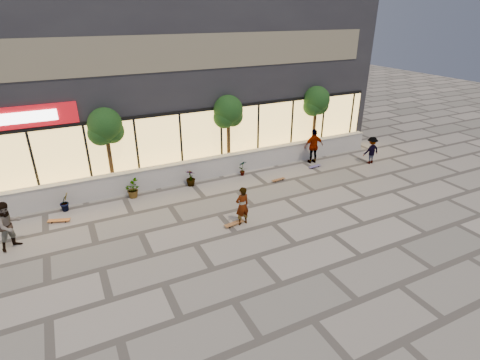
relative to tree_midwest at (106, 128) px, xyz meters
name	(u,v)px	position (x,y,z in m)	size (l,w,h in m)	color
ground	(256,256)	(3.50, -7.70, -2.99)	(80.00, 80.00, 0.00)	#A79D91
planter_wall	(189,171)	(3.50, -0.70, -2.46)	(22.00, 0.42, 1.04)	silver
retail_building	(153,78)	(3.50, 4.79, 1.26)	(24.00, 9.17, 8.50)	#27262C
shrub_b	(65,202)	(-2.20, -1.25, -2.58)	(0.45, 0.36, 0.81)	#123A16
shrub_c	(132,189)	(0.60, -1.25, -2.58)	(0.73, 0.63, 0.81)	#123A16
shrub_d	(191,178)	(3.40, -1.25, -2.58)	(0.45, 0.45, 0.81)	#123A16
shrub_e	(243,168)	(6.20, -1.25, -2.58)	(0.43, 0.29, 0.81)	#123A16
tree_midwest	(106,128)	(0.00, 0.00, 0.00)	(1.60, 1.50, 3.92)	#483319
tree_mideast	(228,113)	(6.00, 0.00, 0.00)	(1.60, 1.50, 3.92)	#483319
tree_east	(316,103)	(11.50, 0.00, 0.00)	(1.60, 1.50, 3.92)	#483319
skater_center	(242,206)	(4.03, -5.54, -2.18)	(0.59, 0.38, 1.61)	white
skater_left	(9,225)	(-4.02, -3.37, -2.08)	(0.88, 0.69, 1.81)	tan
skater_right_near	(314,146)	(10.50, -1.40, -2.02)	(1.13, 0.47, 1.93)	white
skater_right_far	(371,150)	(13.30, -2.88, -2.22)	(0.98, 0.57, 1.52)	maroon
skateboard_center	(234,223)	(3.69, -5.52, -2.90)	(0.89, 0.36, 0.10)	brown
skateboard_left	(59,220)	(-2.52, -2.18, -2.90)	(0.88, 0.47, 0.10)	orange
skateboard_right_near	(278,180)	(7.49, -2.68, -2.91)	(0.75, 0.25, 0.09)	brown
skateboard_right_far	(315,166)	(10.16, -2.07, -2.91)	(0.79, 0.30, 0.09)	#554B8A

